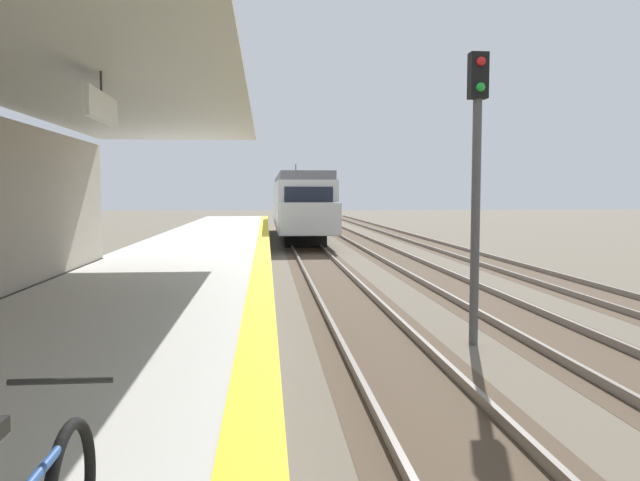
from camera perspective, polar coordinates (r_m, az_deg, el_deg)
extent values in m
cube|color=#B7B5AD|center=(12.72, -15.68, -6.20)|extent=(5.00, 80.00, 0.90)
cube|color=yellow|center=(12.42, -5.45, -4.19)|extent=(0.50, 80.00, 0.01)
cube|color=#B2B2AD|center=(6.85, -27.24, 17.55)|extent=(4.40, 24.00, 0.16)
cube|color=white|center=(8.50, -19.35, 11.44)|extent=(0.08, 1.40, 0.36)
cylinder|color=#333333|center=(8.55, -19.41, 13.53)|extent=(0.03, 0.03, 0.27)
cube|color=#4C3D2D|center=(16.64, 2.14, -5.15)|extent=(2.34, 120.00, 0.01)
cube|color=slate|center=(16.55, -0.34, -4.92)|extent=(0.08, 120.00, 0.15)
cube|color=slate|center=(16.73, 4.60, -4.84)|extent=(0.08, 120.00, 0.15)
cube|color=#4C3D2D|center=(17.38, 13.37, -4.86)|extent=(2.34, 120.00, 0.01)
cube|color=slate|center=(17.16, 11.09, -4.67)|extent=(0.08, 120.00, 0.15)
cube|color=slate|center=(17.61, 15.61, -4.52)|extent=(0.08, 120.00, 0.15)
cube|color=#4C3D2D|center=(18.73, 23.32, -4.44)|extent=(2.34, 120.00, 0.01)
cube|color=slate|center=(18.39, 21.35, -4.29)|extent=(0.08, 120.00, 0.15)
cube|color=slate|center=(19.07, 25.24, -4.11)|extent=(0.08, 120.00, 0.15)
cube|color=silver|center=(38.70, -1.96, 3.28)|extent=(2.90, 18.00, 2.70)
cube|color=slate|center=(38.70, -1.96, 5.61)|extent=(2.67, 18.00, 0.44)
cube|color=black|center=(29.69, -1.04, 3.77)|extent=(2.32, 0.06, 1.21)
cube|color=silver|center=(28.93, -0.93, 2.02)|extent=(2.78, 1.60, 1.49)
cube|color=black|center=(38.79, 0.20, 3.89)|extent=(0.04, 15.84, 0.86)
cylinder|color=#333333|center=(42.31, -2.22, 6.40)|extent=(0.06, 0.06, 0.90)
cube|color=black|center=(32.93, -1.41, 0.14)|extent=(2.17, 2.20, 0.72)
cube|color=black|center=(44.60, -2.35, 1.21)|extent=(2.17, 2.20, 0.72)
cylinder|color=#262626|center=(3.22, -22.62, -11.79)|extent=(0.48, 0.03, 0.03)
cylinder|color=#4C4C4C|center=(11.47, 14.03, 1.52)|extent=(0.16, 0.16, 4.40)
cube|color=black|center=(11.65, 14.26, 14.40)|extent=(0.32, 0.24, 0.80)
sphere|color=red|center=(11.56, 14.52, 15.59)|extent=(0.16, 0.16, 0.16)
sphere|color=green|center=(11.48, 14.48, 13.43)|extent=(0.16, 0.16, 0.16)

